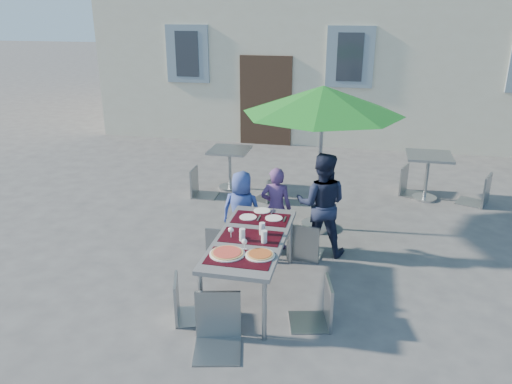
% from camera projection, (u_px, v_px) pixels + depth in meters
% --- Properties ---
extents(ground, '(90.00, 90.00, 0.00)m').
position_uv_depth(ground, '(308.00, 321.00, 5.52)').
color(ground, '#444446').
rests_on(ground, ground).
extents(dining_table, '(0.80, 1.85, 0.76)m').
position_uv_depth(dining_table, '(251.00, 241.00, 5.84)').
color(dining_table, '#444549').
rests_on(dining_table, ground).
extents(pizza_near_left, '(0.39, 0.39, 0.03)m').
position_uv_depth(pizza_near_left, '(227.00, 253.00, 5.40)').
color(pizza_near_left, white).
rests_on(pizza_near_left, dining_table).
extents(pizza_near_right, '(0.32, 0.32, 0.03)m').
position_uv_depth(pizza_near_right, '(260.00, 255.00, 5.36)').
color(pizza_near_right, white).
rests_on(pizza_near_right, dining_table).
extents(glassware, '(0.47, 0.50, 0.15)m').
position_uv_depth(glassware, '(252.00, 234.00, 5.71)').
color(glassware, silver).
rests_on(glassware, dining_table).
extents(place_settings, '(0.59, 0.47, 0.01)m').
position_uv_depth(place_settings, '(262.00, 215.00, 6.41)').
color(place_settings, white).
rests_on(place_settings, dining_table).
extents(child_0, '(0.57, 0.38, 1.16)m').
position_uv_depth(child_0, '(242.00, 211.00, 7.00)').
color(child_0, '#374A99').
rests_on(child_0, ground).
extents(child_1, '(0.45, 0.30, 1.21)m').
position_uv_depth(child_1, '(276.00, 208.00, 7.05)').
color(child_1, '#56366F').
rests_on(child_1, ground).
extents(child_2, '(0.72, 0.43, 1.46)m').
position_uv_depth(child_2, '(321.00, 204.00, 6.85)').
color(child_2, '#191F37').
rests_on(child_2, ground).
extents(chair_0, '(0.38, 0.38, 0.85)m').
position_uv_depth(chair_0, '(220.00, 224.00, 6.82)').
color(chair_0, gray).
rests_on(chair_0, ground).
extents(chair_1, '(0.44, 0.45, 0.94)m').
position_uv_depth(chair_1, '(254.00, 221.00, 6.76)').
color(chair_1, gray).
rests_on(chair_1, ground).
extents(chair_2, '(0.49, 0.49, 1.00)m').
position_uv_depth(chair_2, '(305.00, 219.00, 6.73)').
color(chair_2, gray).
rests_on(chair_2, ground).
extents(chair_3, '(0.53, 0.52, 0.94)m').
position_uv_depth(chair_3, '(184.00, 274.00, 5.40)').
color(chair_3, '#8E9599').
rests_on(chair_3, ground).
extents(chair_4, '(0.52, 0.51, 0.97)m').
position_uv_depth(chair_4, '(320.00, 278.00, 5.30)').
color(chair_4, gray).
rests_on(chair_4, ground).
extents(chair_5, '(0.57, 0.57, 1.06)m').
position_uv_depth(chair_5, '(216.00, 291.00, 4.93)').
color(chair_5, gray).
rests_on(chair_5, ground).
extents(patio_umbrella, '(2.37, 2.37, 2.23)m').
position_uv_depth(patio_umbrella, '(323.00, 101.00, 7.18)').
color(patio_umbrella, '#B6BABE').
rests_on(patio_umbrella, ground).
extents(cafe_table_0, '(0.73, 0.73, 0.78)m').
position_uv_depth(cafe_table_0, '(230.00, 161.00, 9.45)').
color(cafe_table_0, '#B6BABE').
rests_on(cafe_table_0, ground).
extents(bg_chair_l_0, '(0.46, 0.45, 0.98)m').
position_uv_depth(bg_chair_l_0, '(199.00, 166.00, 9.06)').
color(bg_chair_l_0, gray).
rests_on(bg_chair_l_0, ground).
extents(bg_chair_r_0, '(0.49, 0.49, 0.84)m').
position_uv_depth(bg_chair_r_0, '(268.00, 175.00, 8.85)').
color(bg_chair_r_0, '#92999D').
rests_on(bg_chair_r_0, ground).
extents(cafe_table_1, '(0.78, 0.78, 0.84)m').
position_uv_depth(cafe_table_1, '(428.00, 167.00, 8.88)').
color(cafe_table_1, '#B6BABE').
rests_on(cafe_table_1, ground).
extents(bg_chair_l_1, '(0.57, 0.57, 1.00)m').
position_uv_depth(bg_chair_l_1, '(411.00, 164.00, 9.13)').
color(bg_chair_l_1, gray).
rests_on(bg_chair_l_1, ground).
extents(bg_chair_r_1, '(0.62, 0.61, 1.06)m').
position_uv_depth(bg_chair_r_1, '(483.00, 171.00, 8.63)').
color(bg_chair_r_1, gray).
rests_on(bg_chair_r_1, ground).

